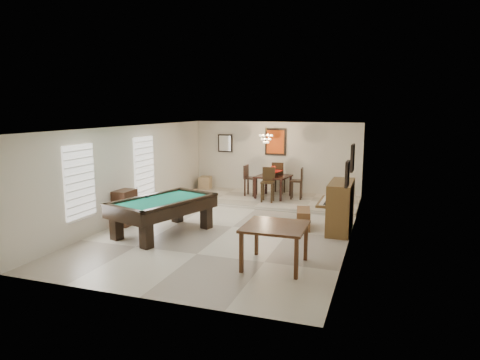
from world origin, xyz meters
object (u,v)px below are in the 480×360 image
Objects in this scene: flower_vase at (273,169)px; corner_bench at (205,183)px; square_table at (275,246)px; dining_chair_south at (268,185)px; piano_bench at (303,219)px; apothecary_chest at (125,208)px; dining_chair_west at (251,180)px; dining_chair_north at (279,178)px; dining_table at (273,185)px; chandelier at (266,135)px; pool_table at (163,217)px; dining_chair_east at (297,183)px; upright_piano at (334,206)px.

corner_bench is (-2.78, 0.71, -0.74)m from flower_vase.
dining_chair_south is at bearing 106.87° from square_table.
piano_bench is 0.93× the size of apothecary_chest.
dining_chair_north is at bearing -45.05° from dining_chair_west.
apothecary_chest is at bearing 60.33° from dining_chair_north.
dining_table is at bearing 0.00° from flower_vase.
flower_vase is 1.16m from chandelier.
flower_vase reaches higher than dining_chair_west.
dining_chair_west is (2.17, 4.21, 0.17)m from apothecary_chest.
dining_chair_east is (2.40, 4.59, 0.21)m from pool_table.
dining_table is 1.73× the size of chandelier.
dining_chair_south is at bearing 49.33° from apothecary_chest.
dining_chair_south is at bearing -90.05° from flower_vase.
dining_chair_north is (0.00, 0.77, 0.12)m from dining_table.
square_table is at bearing 2.30° from dining_chair_east.
square_table is at bearing -75.09° from dining_table.
flower_vase reaches higher than dining_chair_east.
flower_vase is (1.61, 4.56, 0.66)m from pool_table.
dining_chair_west is at bearing 155.99° from chandelier.
dining_chair_west is 1.02× the size of dining_chair_east.
piano_bench is at bearing -61.69° from flower_vase.
chandelier is at bearing 123.39° from piano_bench.
upright_piano is (3.97, 1.65, 0.21)m from pool_table.
dining_chair_south is (-0.00, -0.70, 0.12)m from dining_table.
flower_vase is (-2.35, 2.90, 0.45)m from upright_piano.
dining_chair_south reaches higher than pool_table.
dining_chair_north is (0.00, 0.77, -0.41)m from flower_vase.
upright_piano is at bearing 13.32° from apothecary_chest.
dining_chair_west is at bearing 128.73° from piano_bench.
corner_bench is (-2.78, -0.06, -0.33)m from dining_chair_north.
piano_bench is at bearing 114.49° from dining_chair_north.
upright_piano reaches higher than piano_bench.
upright_piano is 0.88m from piano_bench.
square_table is at bearing -105.51° from upright_piano.
corner_bench is at bearing 144.86° from upright_piano.
dining_chair_south is at bearing 91.35° from dining_chair_north.
upright_piano reaches higher than corner_bench.
piano_bench is (0.02, 2.90, -0.17)m from square_table.
upright_piano reaches higher than dining_chair_west.
dining_chair_west is at bearing 176.94° from flower_vase.
dining_chair_south reaches higher than corner_bench.
pool_table reaches higher than corner_bench.
chandelier is at bearing 89.96° from pool_table.
flower_vase reaches higher than pool_table.
flower_vase is 0.21× the size of dining_chair_east.
square_table reaches higher than corner_bench.
dining_chair_south is at bearing -90.05° from dining_table.
upright_piano is at bearing -51.01° from flower_vase.
pool_table is at bearing -32.73° from dining_chair_east.
dining_table is 4.81× the size of flower_vase.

